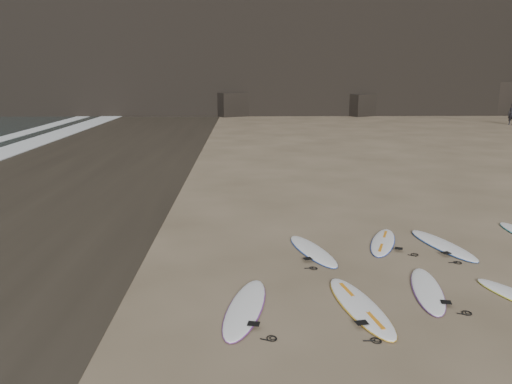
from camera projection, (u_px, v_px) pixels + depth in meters
The scene contains 9 objects.
ground at pixel (452, 291), 10.74m from camera, with size 240.00×240.00×0.00m, color #897559.
wet_sand at pixel (33, 189), 20.14m from camera, with size 12.00×200.00×0.01m, color #383026.
surfboard_0 at pixel (245, 307), 9.91m from camera, with size 0.65×2.72×0.10m, color white.
surfboard_1 at pixel (360, 306), 9.97m from camera, with size 0.67×2.79×0.10m, color white.
surfboard_2 at pixel (427, 290), 10.72m from camera, with size 0.59×2.46×0.09m, color white.
surfboard_5 at pixel (313, 250), 13.08m from camera, with size 0.61×2.55×0.09m, color white.
surfboard_6 at pixel (383, 242), 13.75m from camera, with size 0.58×2.44×0.09m, color white.
surfboard_7 at pixel (443, 245), 13.50m from camera, with size 0.65×2.69×0.10m, color white.
person_a at pixel (512, 114), 44.62m from camera, with size 0.70×0.46×1.92m, color black.
Camera 1 is at (-4.47, -9.83, 4.59)m, focal length 35.00 mm.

